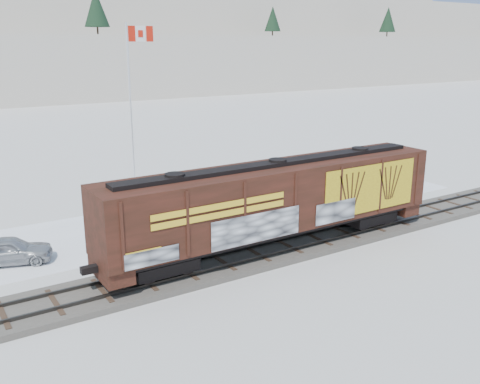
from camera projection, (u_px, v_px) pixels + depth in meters
ground at (255, 258)px, 27.29m from camera, size 500.00×500.00×0.00m
rail_track at (255, 255)px, 27.25m from camera, size 50.00×3.40×0.43m
parking_strip at (188, 218)px, 33.38m from camera, size 40.00×8.00×0.03m
hopper_railcar at (277, 199)px, 27.16m from camera, size 18.86×3.06×4.48m
flagpole at (134, 137)px, 36.38m from camera, size 2.30×0.90×11.87m
car_silver at (9, 250)px, 26.36m from camera, size 4.40×2.84×1.39m
car_white at (214, 213)px, 32.13m from camera, size 4.57×2.31×1.44m
car_dark at (228, 208)px, 32.86m from camera, size 5.40×2.67×1.51m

